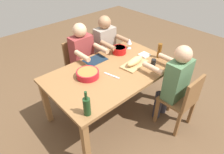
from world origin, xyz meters
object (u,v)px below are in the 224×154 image
serving_bowl_fruit (88,74)px  serving_bowl_greens (119,50)px  wine_glass (129,42)px  cutting_board (135,64)px  chair_near_left (100,53)px  diner_near_center (83,55)px  bread_loaf (135,61)px  cup_far_left (153,62)px  napkin_stack (144,55)px  chair_near_center (78,62)px  diner_far_left (174,80)px  dining_table (112,75)px  beer_bottle (159,51)px  chair_far_left (183,100)px  diner_near_left (107,46)px  wine_bottle (87,106)px

serving_bowl_fruit → serving_bowl_greens: 0.76m
wine_glass → cutting_board: bearing=52.4°
chair_near_left → serving_bowl_greens: bearing=83.0°
diner_near_center → serving_bowl_fruit: diner_near_center is taller
serving_bowl_fruit → bread_loaf: 0.69m
cutting_board → cup_far_left: size_ratio=4.73×
cutting_board → napkin_stack: size_ratio=2.86×
chair_near_left → chair_near_center: same height
diner_far_left → cup_far_left: (-0.04, -0.38, 0.08)m
dining_table → chair_near_center: 0.86m
diner_far_left → beer_bottle: (-0.27, -0.45, 0.15)m
diner_far_left → napkin_stack: bearing=-103.7°
diner_near_center → napkin_stack: bearing=132.2°
chair_far_left → serving_bowl_fruit: bearing=-49.5°
dining_table → napkin_stack: bearing=176.8°
serving_bowl_fruit → beer_bottle: 1.12m
napkin_stack → beer_bottle: bearing=124.1°
chair_far_left → chair_near_center: same height
serving_bowl_greens → dining_table: bearing=34.6°
dining_table → diner_far_left: diner_far_left is taller
wine_glass → cup_far_left: (0.11, 0.57, -0.07)m
bread_loaf → chair_far_left: bearing=101.8°
diner_near_center → wine_glass: 0.75m
dining_table → beer_bottle: bearing=164.5°
wine_glass → napkin_stack: wine_glass is taller
dining_table → serving_bowl_fruit: size_ratio=6.02×
serving_bowl_greens → bread_loaf: bread_loaf is taller
diner_near_left → cutting_board: (0.15, 0.77, 0.05)m
diner_far_left → serving_bowl_greens: (0.07, -0.94, 0.10)m
diner_near_left → napkin_stack: bearing=102.3°
dining_table → diner_near_left: diner_near_left is taller
cutting_board → wine_glass: size_ratio=2.41×
cutting_board → wine_glass: (-0.31, -0.40, 0.11)m
chair_near_center → napkin_stack: chair_near_center is taller
bread_loaf → napkin_stack: size_ratio=2.29×
bread_loaf → cup_far_left: bread_loaf is taller
chair_far_left → wine_bottle: 1.32m
cutting_board → chair_near_left: bearing=-99.1°
diner_near_left → diner_near_center: (0.48, 0.00, 0.00)m
chair_near_left → cup_far_left: 1.17m
dining_table → cup_far_left: bearing=151.4°
chair_far_left → wine_bottle: wine_bottle is taller
chair_near_center → beer_bottle: bearing=125.4°
dining_table → wine_bottle: 0.85m
diner_near_left → beer_bottle: 0.92m
chair_near_left → napkin_stack: size_ratio=6.07×
chair_near_center → dining_table: bearing=90.0°
diner_near_center → cutting_board: diner_near_center is taller
diner_near_center → bread_loaf: size_ratio=3.75×
diner_near_center → cutting_board: 0.84m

